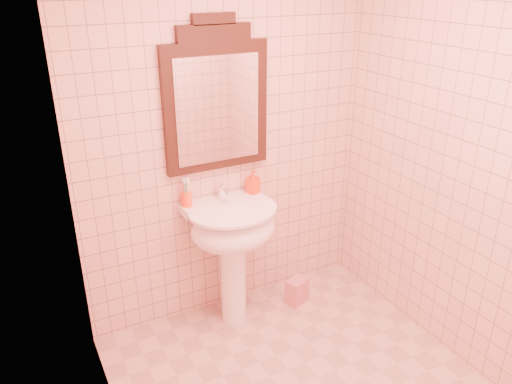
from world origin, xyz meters
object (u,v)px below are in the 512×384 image
toothbrush_cup (187,199)px  towel (297,291)px  pedestal_sink (233,236)px  mirror (216,101)px  soap_dispenser (253,182)px

toothbrush_cup → towel: size_ratio=0.86×
pedestal_sink → towel: 0.75m
toothbrush_cup → towel: (0.73, -0.21, -0.81)m
mirror → soap_dispenser: bearing=-11.9°
toothbrush_cup → towel: toothbrush_cup is taller
mirror → towel: mirror is taller
mirror → towel: bearing=-25.9°
pedestal_sink → mirror: (0.00, 0.20, 0.85)m
soap_dispenser → towel: size_ratio=0.85×
pedestal_sink → mirror: mirror is taller
pedestal_sink → mirror: size_ratio=0.91×
pedestal_sink → soap_dispenser: size_ratio=5.31×
soap_dispenser → mirror: bearing=145.6°
towel → pedestal_sink: bearing=175.6°
towel → soap_dispenser: bearing=144.1°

